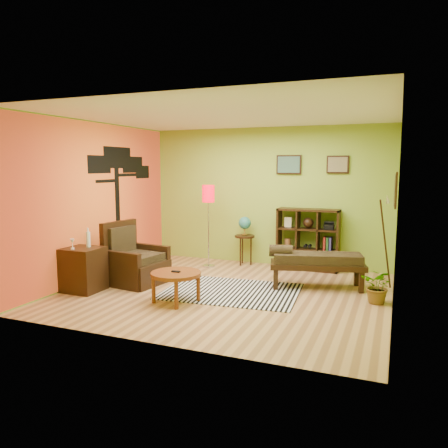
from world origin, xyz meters
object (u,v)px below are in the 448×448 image
at_px(side_cabinet, 83,269).
at_px(potted_plant, 379,290).
at_px(armchair, 134,265).
at_px(bench, 315,261).
at_px(coffee_table, 176,276).
at_px(globe_table, 245,228).
at_px(floor_lamp, 208,201).
at_px(cube_shelf, 309,239).

xyz_separation_m(side_cabinet, potted_plant, (4.50, 1.08, -0.16)).
xyz_separation_m(armchair, bench, (2.97, 0.85, 0.13)).
height_order(armchair, potted_plant, armchair).
relative_size(coffee_table, globe_table, 0.75).
height_order(bench, potted_plant, bench).
relative_size(coffee_table, armchair, 0.70).
height_order(coffee_table, armchair, armchair).
bearing_deg(floor_lamp, side_cabinet, -117.31).
bearing_deg(floor_lamp, cube_shelf, 14.95).
xyz_separation_m(side_cabinet, cube_shelf, (3.11, 2.84, 0.24)).
bearing_deg(armchair, cube_shelf, 38.80).
height_order(cube_shelf, bench, cube_shelf).
distance_m(globe_table, potted_plant, 3.23).
relative_size(bench, potted_plant, 3.10).
bearing_deg(floor_lamp, globe_table, 37.20).
bearing_deg(cube_shelf, floor_lamp, -165.05).
distance_m(cube_shelf, potted_plant, 2.28).
bearing_deg(potted_plant, bench, 154.30).
distance_m(side_cabinet, bench, 3.81).
bearing_deg(bench, armchair, -164.10).
relative_size(side_cabinet, bench, 0.63).
height_order(armchair, floor_lamp, floor_lamp).
height_order(floor_lamp, globe_table, floor_lamp).
relative_size(side_cabinet, globe_table, 1.03).
height_order(armchair, side_cabinet, armchair).
relative_size(armchair, cube_shelf, 0.89).
distance_m(armchair, floor_lamp, 2.02).
xyz_separation_m(coffee_table, globe_table, (0.12, 2.77, 0.36)).
xyz_separation_m(armchair, side_cabinet, (-0.49, -0.73, 0.04)).
xyz_separation_m(armchair, floor_lamp, (0.71, 1.60, 1.01)).
relative_size(floor_lamp, globe_table, 1.66).
relative_size(coffee_table, bench, 0.46).
relative_size(globe_table, cube_shelf, 0.83).
distance_m(floor_lamp, potted_plant, 3.70).
bearing_deg(bench, floor_lamp, 161.60).
distance_m(side_cabinet, cube_shelf, 4.22).
relative_size(floor_lamp, bench, 1.01).
bearing_deg(armchair, coffee_table, -30.51).
bearing_deg(globe_table, armchair, -122.66).
xyz_separation_m(globe_table, bench, (1.65, -1.21, -0.30)).
height_order(globe_table, cube_shelf, cube_shelf).
distance_m(cube_shelf, bench, 1.32).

